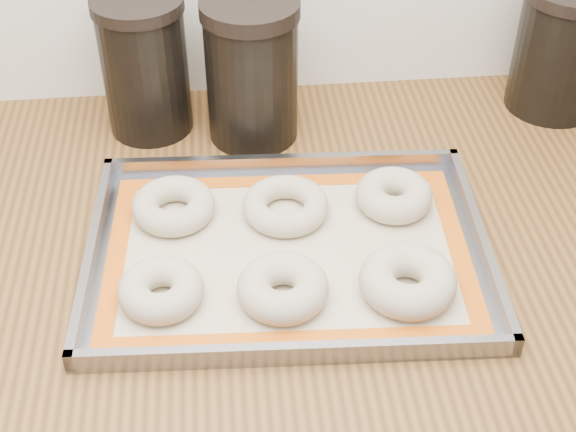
{
  "coord_description": "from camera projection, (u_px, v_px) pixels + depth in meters",
  "views": [
    {
      "loc": [
        -0.29,
        0.94,
        1.54
      ],
      "look_at": [
        -0.23,
        1.62,
        0.96
      ],
      "focal_mm": 50.0,
      "sensor_mm": 36.0,
      "label": 1
    }
  ],
  "objects": [
    {
      "name": "countertop",
      "position": [
        465.0,
        227.0,
        1.01
      ],
      "size": [
        3.06,
        0.68,
        0.04
      ],
      "primitive_type": "cube",
      "color": "brown",
      "rests_on": "cabinet"
    },
    {
      "name": "baking_tray",
      "position": [
        288.0,
        251.0,
        0.93
      ],
      "size": [
        0.48,
        0.35,
        0.03
      ],
      "rotation": [
        0.0,
        0.0,
        -0.05
      ],
      "color": "gray",
      "rests_on": "countertop"
    },
    {
      "name": "baking_mat",
      "position": [
        288.0,
        252.0,
        0.93
      ],
      "size": [
        0.43,
        0.31,
        0.0
      ],
      "rotation": [
        0.0,
        0.0,
        -0.05
      ],
      "color": "#C6B793",
      "rests_on": "baking_tray"
    },
    {
      "name": "bagel_front_left",
      "position": [
        161.0,
        290.0,
        0.86
      ],
      "size": [
        0.12,
        0.12,
        0.03
      ],
      "primitive_type": "torus",
      "rotation": [
        0.0,
        0.0,
        -0.3
      ],
      "color": "#BBAD91",
      "rests_on": "baking_mat"
    },
    {
      "name": "bagel_front_mid",
      "position": [
        283.0,
        288.0,
        0.86
      ],
      "size": [
        0.12,
        0.12,
        0.04
      ],
      "primitive_type": "torus",
      "rotation": [
        0.0,
        0.0,
        -0.21
      ],
      "color": "#BBAD91",
      "rests_on": "baking_mat"
    },
    {
      "name": "bagel_front_right",
      "position": [
        408.0,
        281.0,
        0.87
      ],
      "size": [
        0.12,
        0.12,
        0.04
      ],
      "primitive_type": "torus",
      "rotation": [
        0.0,
        0.0,
        0.13
      ],
      "color": "#BBAD91",
      "rests_on": "baking_mat"
    },
    {
      "name": "bagel_back_left",
      "position": [
        174.0,
        206.0,
        0.97
      ],
      "size": [
        0.11,
        0.11,
        0.03
      ],
      "primitive_type": "torus",
      "rotation": [
        0.0,
        0.0,
        0.12
      ],
      "color": "#BBAD91",
      "rests_on": "baking_mat"
    },
    {
      "name": "bagel_back_mid",
      "position": [
        286.0,
        206.0,
        0.97
      ],
      "size": [
        0.11,
        0.11,
        0.03
      ],
      "primitive_type": "torus",
      "rotation": [
        0.0,
        0.0,
        0.09
      ],
      "color": "#BBAD91",
      "rests_on": "baking_mat"
    },
    {
      "name": "bagel_back_right",
      "position": [
        394.0,
        195.0,
        0.99
      ],
      "size": [
        0.12,
        0.12,
        0.04
      ],
      "primitive_type": "torus",
      "rotation": [
        0.0,
        0.0,
        0.28
      ],
      "color": "#BBAD91",
      "rests_on": "baking_mat"
    },
    {
      "name": "canister_left",
      "position": [
        145.0,
        65.0,
        1.08
      ],
      "size": [
        0.12,
        0.12,
        0.19
      ],
      "color": "black",
      "rests_on": "countertop"
    },
    {
      "name": "canister_mid",
      "position": [
        252.0,
        71.0,
        1.06
      ],
      "size": [
        0.13,
        0.13,
        0.2
      ],
      "color": "black",
      "rests_on": "countertop"
    },
    {
      "name": "canister_right",
      "position": [
        563.0,
        48.0,
        1.12
      ],
      "size": [
        0.14,
        0.14,
        0.18
      ],
      "color": "black",
      "rests_on": "countertop"
    }
  ]
}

